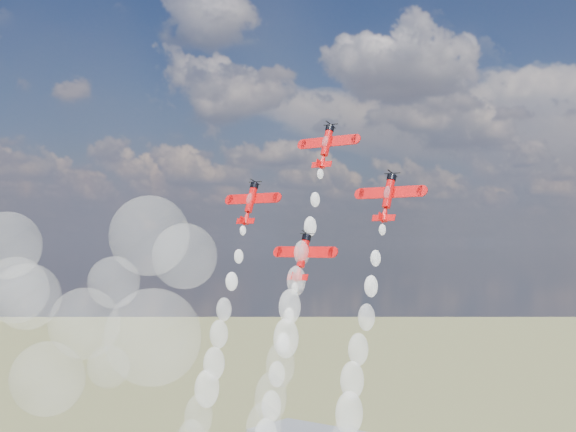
% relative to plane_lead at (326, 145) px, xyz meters
% --- Properties ---
extents(plane_lead, '(11.78, 5.11, 8.11)m').
position_rel_plane_lead_xyz_m(plane_lead, '(0.00, 0.00, 0.00)').
color(plane_lead, red).
rests_on(plane_lead, ground).
extents(plane_left, '(11.78, 5.11, 8.11)m').
position_rel_plane_lead_xyz_m(plane_left, '(-14.83, -3.47, -9.79)').
color(plane_left, red).
rests_on(plane_left, ground).
extents(plane_right, '(11.78, 5.11, 8.11)m').
position_rel_plane_lead_xyz_m(plane_right, '(14.83, -3.47, -9.79)').
color(plane_right, red).
rests_on(plane_right, ground).
extents(plane_slot, '(11.78, 5.11, 8.11)m').
position_rel_plane_lead_xyz_m(plane_slot, '(0.00, -6.93, -19.58)').
color(plane_slot, red).
rests_on(plane_slot, ground).
extents(smoke_trail_lead, '(5.44, 18.11, 45.04)m').
position_rel_plane_lead_xyz_m(smoke_trail_lead, '(-0.17, -13.53, -38.24)').
color(smoke_trail_lead, white).
rests_on(smoke_trail_lead, plane_lead).
extents(smoke_trail_left, '(5.18, 17.32, 44.84)m').
position_rel_plane_lead_xyz_m(smoke_trail_left, '(-14.92, -16.81, -47.83)').
color(smoke_trail_left, white).
rests_on(smoke_trail_left, plane_left).
extents(drifted_smoke_cloud, '(65.85, 37.96, 55.92)m').
position_rel_plane_lead_xyz_m(drifted_smoke_cloud, '(-72.41, 4.61, -32.05)').
color(drifted_smoke_cloud, white).
rests_on(drifted_smoke_cloud, ground).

